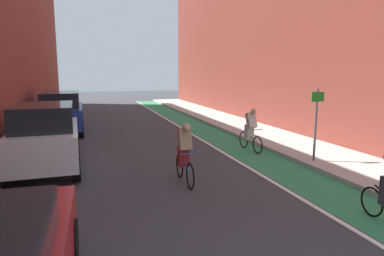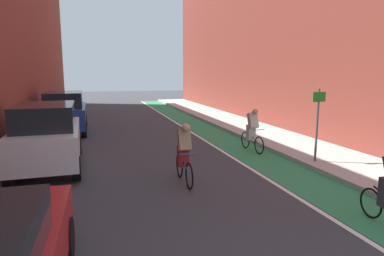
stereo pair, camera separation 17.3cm
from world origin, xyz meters
The scene contains 10 objects.
ground_plane centered at (0.00, 14.07, 0.00)m, with size 79.49×79.49×0.00m, color #38383D.
bike_lane_paint centered at (3.53, 16.07, 0.00)m, with size 1.60×36.13×0.00m, color #2D8451.
lane_divider_stripe centered at (2.63, 16.07, 0.00)m, with size 0.12×36.13×0.00m, color white.
sidewalk_right centered at (5.68, 16.07, 0.07)m, with size 2.70×36.13×0.14m, color #A8A59E.
building_facade_right centered at (8.23, 18.07, 5.94)m, with size 2.40×32.13×11.87m, color brown.
parked_suv_white centered at (-3.28, 10.51, 1.02)m, with size 2.00×4.28×1.98m.
parked_suv_blue centered at (-3.28, 17.09, 1.02)m, with size 2.02×4.58×1.98m.
cyclist_mid centered at (0.35, 8.07, 0.85)m, with size 0.48×1.73×1.62m.
cyclist_trailing centered at (3.71, 10.93, 0.81)m, with size 0.48×1.69×1.60m.
street_sign_post centered at (4.73, 8.54, 1.51)m, with size 0.44×0.07×2.27m.
Camera 2 is at (-1.82, -0.33, 2.90)m, focal length 31.65 mm.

